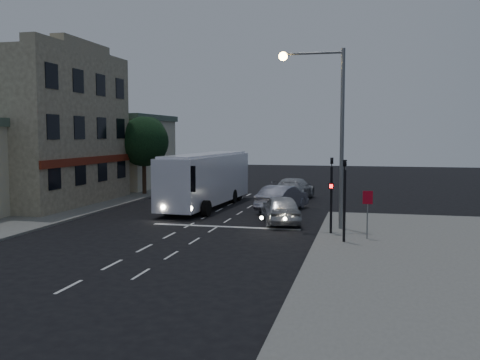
% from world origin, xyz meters
% --- Properties ---
extents(ground, '(120.00, 120.00, 0.00)m').
position_xyz_m(ground, '(0.00, 0.00, 0.00)').
color(ground, black).
extents(sidewalk_near, '(12.00, 24.00, 0.12)m').
position_xyz_m(sidewalk_near, '(13.00, -4.00, 0.06)').
color(sidewalk_near, slate).
rests_on(sidewalk_near, ground).
extents(sidewalk_far, '(12.00, 50.00, 0.12)m').
position_xyz_m(sidewalk_far, '(-13.00, 8.00, 0.06)').
color(sidewalk_far, slate).
rests_on(sidewalk_far, ground).
extents(road_markings, '(8.00, 30.55, 0.01)m').
position_xyz_m(road_markings, '(1.29, 3.31, 0.00)').
color(road_markings, silver).
rests_on(road_markings, ground).
extents(tour_bus, '(3.15, 11.86, 3.60)m').
position_xyz_m(tour_bus, '(-1.21, 9.23, 1.95)').
color(tour_bus, silver).
rests_on(tour_bus, ground).
extents(car_suv, '(3.07, 5.00, 1.59)m').
position_xyz_m(car_suv, '(4.68, 3.80, 0.79)').
color(car_suv, silver).
rests_on(car_suv, ground).
extents(car_sedan_a, '(2.89, 5.26, 1.64)m').
position_xyz_m(car_sedan_a, '(4.04, 8.58, 0.82)').
color(car_sedan_a, gray).
rests_on(car_sedan_a, ground).
extents(car_sedan_b, '(2.82, 5.86, 1.65)m').
position_xyz_m(car_sedan_b, '(3.98, 14.66, 0.82)').
color(car_sedan_b, '#A6A7AB').
rests_on(car_sedan_b, ground).
extents(traffic_signal_main, '(0.25, 0.35, 4.10)m').
position_xyz_m(traffic_signal_main, '(7.60, 0.78, 2.42)').
color(traffic_signal_main, black).
rests_on(traffic_signal_main, sidewalk_near).
extents(traffic_signal_side, '(0.18, 0.15, 4.10)m').
position_xyz_m(traffic_signal_side, '(8.30, -1.20, 2.42)').
color(traffic_signal_side, black).
rests_on(traffic_signal_side, sidewalk_near).
extents(regulatory_sign, '(0.45, 0.12, 2.20)m').
position_xyz_m(regulatory_sign, '(9.30, -0.24, 1.60)').
color(regulatory_sign, slate).
rests_on(regulatory_sign, sidewalk_near).
extents(streetlight, '(3.32, 0.44, 9.00)m').
position_xyz_m(streetlight, '(7.34, 2.20, 5.73)').
color(streetlight, slate).
rests_on(streetlight, sidewalk_near).
extents(main_building, '(10.12, 12.00, 11.00)m').
position_xyz_m(main_building, '(-13.96, 8.00, 5.16)').
color(main_building, '#766C52').
rests_on(main_building, sidewalk_far).
extents(low_building_north, '(9.40, 9.40, 6.50)m').
position_xyz_m(low_building_north, '(-13.50, 20.00, 3.39)').
color(low_building_north, beige).
rests_on(low_building_north, sidewalk_far).
extents(street_tree, '(4.00, 4.00, 6.20)m').
position_xyz_m(street_tree, '(-8.21, 15.02, 4.50)').
color(street_tree, black).
rests_on(street_tree, sidewalk_far).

